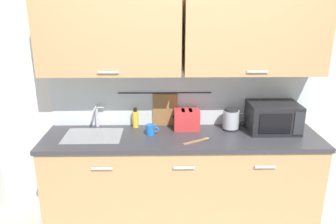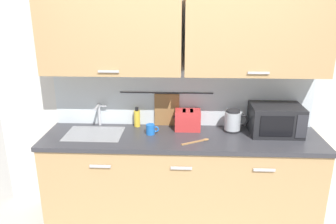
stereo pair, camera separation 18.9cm
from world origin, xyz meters
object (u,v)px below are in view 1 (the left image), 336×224
object	(u,v)px
electric_kettle	(231,119)
mug_near_sink	(151,130)
dish_soap_bottle	(135,119)
toaster	(187,119)
microwave	(273,117)
wooden_spoon	(200,140)

from	to	relation	value
electric_kettle	mug_near_sink	world-z (taller)	electric_kettle
dish_soap_bottle	toaster	xyz separation A→B (m)	(0.49, -0.06, 0.01)
electric_kettle	toaster	size ratio (longest dim) A/B	0.89
dish_soap_bottle	toaster	size ratio (longest dim) A/B	0.77
microwave	toaster	world-z (taller)	microwave
electric_kettle	dish_soap_bottle	distance (m)	0.92
mug_near_sink	wooden_spoon	size ratio (longest dim) A/B	0.47
microwave	mug_near_sink	distance (m)	1.15
dish_soap_bottle	mug_near_sink	world-z (taller)	dish_soap_bottle
mug_near_sink	toaster	xyz separation A→B (m)	(0.34, 0.14, 0.05)
microwave	electric_kettle	xyz separation A→B (m)	(-0.38, 0.04, -0.03)
dish_soap_bottle	mug_near_sink	bearing A→B (deg)	-52.24
electric_kettle	toaster	distance (m)	0.43
microwave	wooden_spoon	distance (m)	0.76
dish_soap_bottle	microwave	bearing A→B (deg)	-5.49
wooden_spoon	toaster	bearing A→B (deg)	108.13
microwave	mug_near_sink	size ratio (longest dim) A/B	3.83
mug_near_sink	wooden_spoon	xyz separation A→B (m)	(0.44, -0.16, -0.04)
mug_near_sink	wooden_spoon	world-z (taller)	mug_near_sink
microwave	wooden_spoon	bearing A→B (deg)	-162.27
dish_soap_bottle	wooden_spoon	bearing A→B (deg)	-30.87
electric_kettle	dish_soap_bottle	xyz separation A→B (m)	(-0.92, 0.08, -0.01)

